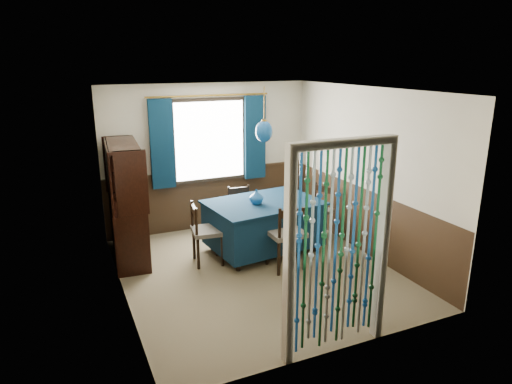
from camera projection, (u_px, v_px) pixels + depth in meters
name	position (u px, v px, depth m)	size (l,w,h in m)	color
floor	(257.00, 271.00, 6.43)	(4.00, 4.00, 0.00)	brown
ceiling	(257.00, 90.00, 5.73)	(4.00, 4.00, 0.00)	silver
wall_back	(209.00, 157.00, 7.83)	(3.60, 3.60, 0.00)	beige
wall_front	(343.00, 237.00, 4.33)	(3.60, 3.60, 0.00)	beige
wall_left	(117.00, 202.00, 5.37)	(4.00, 4.00, 0.00)	beige
wall_right	(367.00, 172.00, 6.79)	(4.00, 4.00, 0.00)	beige
wainscot_back	(210.00, 199.00, 8.03)	(3.60, 3.60, 0.00)	#342314
wainscot_front	(338.00, 306.00, 4.55)	(3.60, 3.60, 0.00)	#342314
wainscot_left	(124.00, 260.00, 5.59)	(4.00, 4.00, 0.00)	#342314
wainscot_right	(363.00, 220.00, 6.99)	(4.00, 4.00, 0.00)	#342314
window	(209.00, 140.00, 7.70)	(1.32, 0.12, 1.42)	black
doorway	(338.00, 254.00, 4.44)	(1.16, 0.12, 2.18)	silver
dining_table	(264.00, 223.00, 6.98)	(1.78, 1.32, 0.80)	#0A2338
chair_near	(287.00, 234.00, 6.37)	(0.48, 0.46, 0.98)	black
chair_far	(241.00, 211.00, 7.55)	(0.46, 0.44, 0.85)	black
chair_left	(205.00, 232.00, 6.56)	(0.48, 0.50, 0.91)	black
chair_right	(317.00, 211.00, 7.48)	(0.54, 0.56, 0.90)	black
sideboard	(127.00, 219.00, 6.70)	(0.56, 1.37, 1.74)	black
pendant_lamp	(264.00, 131.00, 6.59)	(0.25, 0.25, 0.79)	olive
vase_table	(256.00, 197.00, 6.76)	(0.19, 0.19, 0.20)	navy
bowl_shelf	(132.00, 184.00, 6.28)	(0.19, 0.19, 0.05)	beige
vase_sideboard	(127.00, 190.00, 6.85)	(0.20, 0.20, 0.21)	beige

